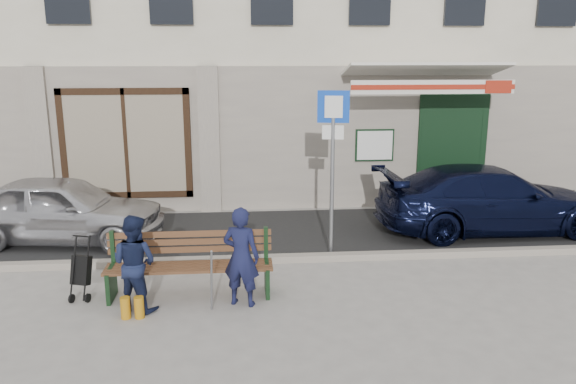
{
  "coord_description": "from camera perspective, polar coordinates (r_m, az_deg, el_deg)",
  "views": [
    {
      "loc": [
        -0.71,
        -7.47,
        3.42
      ],
      "look_at": [
        0.06,
        1.6,
        1.2
      ],
      "focal_mm": 35.0,
      "sensor_mm": 36.0,
      "label": 1
    }
  ],
  "objects": [
    {
      "name": "ground",
      "position": [
        8.25,
        0.53,
        -10.79
      ],
      "size": [
        80.0,
        80.0,
        0.0
      ],
      "primitive_type": "plane",
      "color": "#9E9991",
      "rests_on": "ground"
    },
    {
      "name": "asphalt_lane",
      "position": [
        11.13,
        -0.96,
        -4.17
      ],
      "size": [
        60.0,
        3.2,
        0.01
      ],
      "primitive_type": "cube",
      "color": "#282828",
      "rests_on": "ground"
    },
    {
      "name": "curb",
      "position": [
        9.61,
        -0.31,
        -6.77
      ],
      "size": [
        60.0,
        0.18,
        0.12
      ],
      "primitive_type": "cube",
      "color": "#9E9384",
      "rests_on": "ground"
    },
    {
      "name": "car_silver",
      "position": [
        11.27,
        -21.98,
        -1.63
      ],
      "size": [
        3.88,
        1.96,
        1.27
      ],
      "primitive_type": "imported",
      "rotation": [
        0.0,
        0.0,
        1.44
      ],
      "color": "silver",
      "rests_on": "ground"
    },
    {
      "name": "car_navy",
      "position": [
        11.81,
        19.89,
        -0.68
      ],
      "size": [
        4.57,
        2.0,
        1.31
      ],
      "primitive_type": "imported",
      "rotation": [
        0.0,
        0.0,
        1.61
      ],
      "color": "black",
      "rests_on": "ground"
    },
    {
      "name": "parking_sign",
      "position": [
        9.46,
        4.56,
        4.65
      ],
      "size": [
        0.53,
        0.13,
        2.86
      ],
      "rotation": [
        0.0,
        0.0,
        -0.19
      ],
      "color": "gray",
      "rests_on": "ground"
    },
    {
      "name": "bench",
      "position": [
        8.31,
        -10.29,
        -7.42
      ],
      "size": [
        2.4,
        1.17,
        0.98
      ],
      "color": "brown",
      "rests_on": "ground"
    },
    {
      "name": "man",
      "position": [
        7.84,
        -4.78,
        -6.56
      ],
      "size": [
        0.6,
        0.49,
        1.42
      ],
      "primitive_type": "imported",
      "rotation": [
        0.0,
        0.0,
        2.8
      ],
      "color": "#15183A",
      "rests_on": "ground"
    },
    {
      "name": "woman",
      "position": [
        7.97,
        -15.33,
        -6.95
      ],
      "size": [
        0.81,
        0.75,
        1.35
      ],
      "primitive_type": "imported",
      "rotation": [
        0.0,
        0.0,
        2.68
      ],
      "color": "#151C3A",
      "rests_on": "ground"
    },
    {
      "name": "stroller",
      "position": [
        8.66,
        -20.28,
        -7.59
      ],
      "size": [
        0.32,
        0.41,
        0.91
      ],
      "rotation": [
        0.0,
        0.0,
        -0.32
      ],
      "color": "black",
      "rests_on": "ground"
    }
  ]
}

